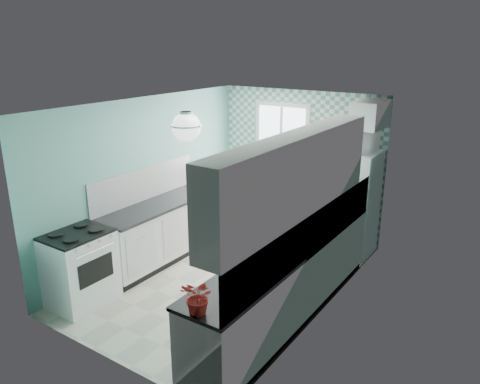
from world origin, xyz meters
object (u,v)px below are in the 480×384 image
Objects in this scene: sink at (326,222)px; ceiling_light at (186,127)px; microwave at (356,140)px; stove at (80,267)px; fruit_bowl at (234,286)px; fridge at (351,203)px; potted_plant at (199,298)px.

ceiling_light is at bearing -130.81° from sink.
ceiling_light is 0.57× the size of microwave.
stove is 3.31m from sink.
fruit_bowl is (-0.00, -2.21, 0.04)m from sink.
sink is at bearing -87.12° from fridge.
microwave reaches higher than stove.
ceiling_light is 1.97m from fruit_bowl.
ceiling_light is at bearing 68.84° from microwave.
fruit_bowl is (0.09, -3.39, 0.13)m from fridge.
microwave reaches higher than fridge.
microwave reaches higher than sink.
microwave is (0.00, 0.00, 1.01)m from fridge.
potted_plant is 4.01m from microwave.
ceiling_light is at bearing -114.62° from fridge.
fridge is at bearing 93.63° from sink.
fridge reaches higher than potted_plant.
fruit_bowl is at bearing -91.00° from sink.
ceiling_light reaches higher than microwave.
microwave is (2.31, 3.41, 1.34)m from stove.
fruit_bowl is (1.20, -0.77, -1.35)m from ceiling_light.
fridge is 4.88× the size of potted_plant.
potted_plant is (1.20, -1.32, -1.21)m from ceiling_light.
potted_plant is at bearing -90.35° from fridge.
fridge is at bearing 91.53° from fruit_bowl.
potted_plant is at bearing 93.11° from microwave.
fridge is 3.39m from fruit_bowl.
fruit_bowl reaches higher than stove.
fruit_bowl is at bearing 0.92° from stove.
stove is 1.58× the size of microwave.
microwave is (1.11, 2.62, -0.48)m from ceiling_light.
fridge reaches higher than stove.
potted_plant is at bearing -47.71° from ceiling_light.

